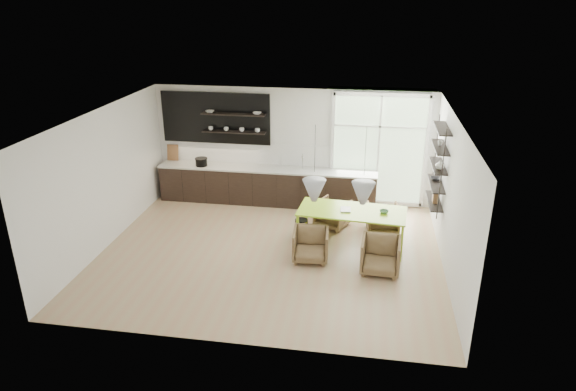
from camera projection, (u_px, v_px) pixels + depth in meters
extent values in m
cube|color=tan|center=(270.00, 253.00, 10.73)|extent=(7.00, 6.00, 0.01)
cube|color=white|center=(292.00, 146.00, 12.93)|extent=(7.00, 0.02, 2.90)
cube|color=white|center=(105.00, 178.00, 10.70)|extent=(0.02, 6.00, 2.90)
cube|color=white|center=(451.00, 199.00, 9.67)|extent=(0.02, 6.00, 2.90)
cube|color=white|center=(268.00, 116.00, 9.64)|extent=(7.00, 6.00, 0.01)
cube|color=#B2D1A5|center=(378.00, 150.00, 12.59)|extent=(2.20, 0.02, 2.70)
cube|color=silver|center=(378.00, 150.00, 12.56)|extent=(2.30, 0.08, 2.80)
cone|color=#B4B8C2|center=(314.00, 190.00, 9.51)|extent=(0.44, 0.44, 0.42)
cone|color=#B4B8C2|center=(363.00, 193.00, 9.38)|extent=(0.44, 0.44, 0.42)
cylinder|color=black|center=(315.00, 149.00, 9.21)|extent=(0.01, 0.01, 0.89)
cylinder|color=black|center=(365.00, 151.00, 9.08)|extent=(0.01, 0.01, 0.89)
cube|color=black|center=(267.00, 186.00, 13.09)|extent=(5.50, 0.65, 0.90)
cube|color=beige|center=(267.00, 169.00, 12.91)|extent=(5.54, 0.69, 0.04)
cube|color=white|center=(269.00, 154.00, 13.10)|extent=(5.50, 0.02, 0.55)
cube|color=black|center=(216.00, 118.00, 12.94)|extent=(2.80, 0.06, 1.30)
cube|color=black|center=(233.00, 114.00, 12.68)|extent=(1.60, 0.28, 0.03)
cube|color=black|center=(234.00, 132.00, 12.85)|extent=(1.60, 0.28, 0.03)
cube|color=#91633E|center=(173.00, 152.00, 13.42)|extent=(0.30, 0.10, 0.42)
cylinder|color=silver|center=(303.00, 162.00, 12.80)|extent=(0.02, 0.02, 0.40)
imported|color=white|center=(210.00, 112.00, 12.76)|extent=(0.22, 0.22, 0.05)
imported|color=white|center=(257.00, 113.00, 12.58)|extent=(0.22, 0.22, 0.05)
imported|color=white|center=(211.00, 128.00, 12.92)|extent=(0.12, 0.12, 0.10)
imported|color=white|center=(226.00, 129.00, 12.86)|extent=(0.12, 0.12, 0.10)
imported|color=white|center=(242.00, 130.00, 12.80)|extent=(0.12, 0.12, 0.10)
imported|color=white|center=(257.00, 130.00, 12.74)|extent=(0.12, 0.12, 0.10)
cylinder|color=black|center=(201.00, 162.00, 13.04)|extent=(0.29, 0.29, 0.18)
cube|color=black|center=(441.00, 175.00, 10.15)|extent=(0.02, 0.02, 1.90)
cube|color=black|center=(435.00, 157.00, 11.24)|extent=(0.02, 0.02, 1.90)
cube|color=black|center=(434.00, 201.00, 10.99)|extent=(0.26, 1.20, 0.02)
cube|color=black|center=(436.00, 184.00, 10.84)|extent=(0.26, 1.20, 0.02)
cube|color=black|center=(438.00, 166.00, 10.70)|extent=(0.26, 1.20, 0.02)
cube|color=black|center=(440.00, 147.00, 10.55)|extent=(0.26, 1.20, 0.03)
cube|color=black|center=(442.00, 128.00, 10.40)|extent=(0.26, 1.20, 0.03)
imported|color=white|center=(440.00, 164.00, 10.43)|extent=(0.18, 0.18, 0.19)
imported|color=#333338|center=(435.00, 179.00, 11.01)|extent=(0.22, 0.22, 0.05)
imported|color=white|center=(440.00, 143.00, 10.62)|extent=(0.10, 0.10, 0.09)
cube|color=#91633E|center=(435.00, 197.00, 10.85)|extent=(0.10, 0.18, 0.24)
cube|color=#A6DD24|center=(352.00, 211.00, 10.74)|extent=(2.31, 1.19, 0.03)
cube|color=#A6DD24|center=(298.00, 232.00, 10.73)|extent=(0.05, 0.05, 0.78)
cube|color=#A6DD24|center=(307.00, 215.00, 11.54)|extent=(0.05, 0.05, 0.78)
cube|color=#A6DD24|center=(401.00, 244.00, 10.25)|extent=(0.05, 0.05, 0.78)
cube|color=#A6DD24|center=(403.00, 225.00, 11.06)|extent=(0.05, 0.05, 0.78)
imported|color=olive|center=(333.00, 213.00, 11.82)|extent=(0.90, 0.91, 0.63)
imported|color=olive|center=(383.00, 218.00, 11.55)|extent=(0.77, 0.79, 0.65)
imported|color=olive|center=(311.00, 245.00, 10.34)|extent=(0.75, 0.77, 0.66)
imported|color=olive|center=(380.00, 255.00, 9.90)|extent=(0.78, 0.80, 0.69)
cylinder|color=black|center=(301.00, 220.00, 11.35)|extent=(0.28, 0.28, 0.02)
cylinder|color=black|center=(301.00, 231.00, 11.45)|extent=(0.30, 0.30, 0.01)
cylinder|color=black|center=(307.00, 228.00, 11.41)|extent=(0.01, 0.01, 0.37)
cylinder|color=black|center=(302.00, 225.00, 11.54)|extent=(0.01, 0.01, 0.37)
cylinder|color=black|center=(295.00, 228.00, 11.42)|extent=(0.01, 0.01, 0.37)
cylinder|color=black|center=(301.00, 230.00, 11.29)|extent=(0.01, 0.01, 0.37)
imported|color=white|center=(340.00, 209.00, 10.76)|extent=(0.23, 0.30, 0.03)
imported|color=#48764D|center=(384.00, 212.00, 10.60)|extent=(0.24, 0.24, 0.06)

